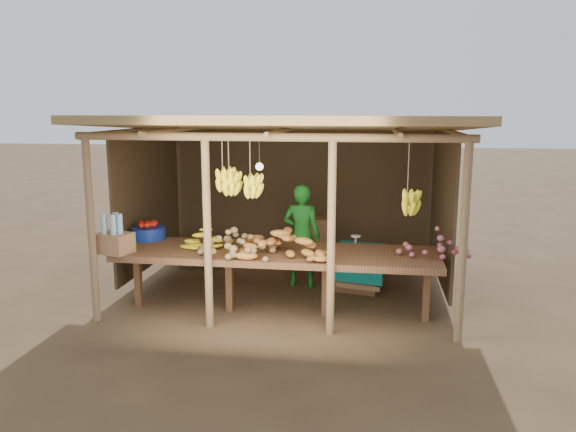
# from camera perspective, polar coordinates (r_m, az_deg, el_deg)

# --- Properties ---
(ground) EXTENTS (60.00, 60.00, 0.00)m
(ground) POSITION_cam_1_polar(r_m,az_deg,el_deg) (7.97, -0.00, -7.43)
(ground) COLOR brown
(ground) RESTS_ON ground
(stall_structure) EXTENTS (4.70, 3.50, 2.43)m
(stall_structure) POSITION_cam_1_polar(r_m,az_deg,el_deg) (7.50, 0.53, 6.31)
(stall_structure) COLOR #93724C
(stall_structure) RESTS_ON ground
(counter) EXTENTS (3.90, 1.05, 0.80)m
(counter) POSITION_cam_1_polar(r_m,az_deg,el_deg) (6.86, -1.16, -4.04)
(counter) COLOR brown
(counter) RESTS_ON ground
(potato_heap) EXTENTS (0.91, 0.60, 0.36)m
(potato_heap) POSITION_cam_1_polar(r_m,az_deg,el_deg) (6.62, -5.48, -2.49)
(potato_heap) COLOR olive
(potato_heap) RESTS_ON counter
(sweet_potato_heap) EXTENTS (1.24, 1.03, 0.36)m
(sweet_potato_heap) POSITION_cam_1_polar(r_m,az_deg,el_deg) (6.62, -0.50, -2.42)
(sweet_potato_heap) COLOR #B6722E
(sweet_potato_heap) RESTS_ON counter
(onion_heap) EXTENTS (0.86, 0.55, 0.36)m
(onion_heap) POSITION_cam_1_polar(r_m,az_deg,el_deg) (6.76, 14.66, -2.52)
(onion_heap) COLOR #A8525E
(onion_heap) RESTS_ON counter
(banana_pile) EXTENTS (0.61, 0.43, 0.35)m
(banana_pile) POSITION_cam_1_polar(r_m,az_deg,el_deg) (7.04, -7.89, -1.80)
(banana_pile) COLOR yellow
(banana_pile) RESTS_ON counter
(tomato_basin) EXTENTS (0.45, 0.45, 0.24)m
(tomato_basin) POSITION_cam_1_polar(r_m,az_deg,el_deg) (7.67, -14.00, -1.55)
(tomato_basin) COLOR navy
(tomato_basin) RESTS_ON counter
(bottle_box) EXTENTS (0.45, 0.39, 0.48)m
(bottle_box) POSITION_cam_1_polar(r_m,az_deg,el_deg) (7.01, -17.21, -2.13)
(bottle_box) COLOR #9E6E47
(bottle_box) RESTS_ON counter
(vendor) EXTENTS (0.57, 0.41, 1.48)m
(vendor) POSITION_cam_1_polar(r_m,az_deg,el_deg) (7.92, 1.40, -2.00)
(vendor) COLOR #197420
(vendor) RESTS_ON ground
(tarp_crate) EXTENTS (0.79, 0.72, 0.80)m
(tarp_crate) POSITION_cam_1_polar(r_m,az_deg,el_deg) (7.95, 7.17, -5.09)
(tarp_crate) COLOR brown
(tarp_crate) RESTS_ON ground
(carton_stack) EXTENTS (1.12, 0.54, 0.77)m
(carton_stack) POSITION_cam_1_polar(r_m,az_deg,el_deg) (9.01, 1.46, -3.01)
(carton_stack) COLOR #9E6E47
(carton_stack) RESTS_ON ground
(burlap_sacks) EXTENTS (0.82, 0.43, 0.58)m
(burlap_sacks) POSITION_cam_1_polar(r_m,az_deg,el_deg) (9.05, -8.84, -3.64)
(burlap_sacks) COLOR #44331F
(burlap_sacks) RESTS_ON ground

